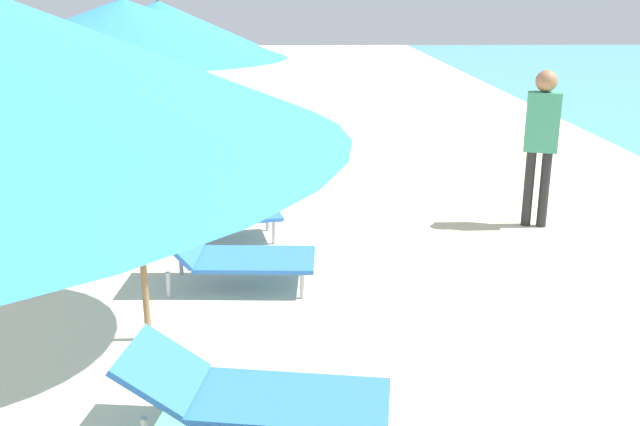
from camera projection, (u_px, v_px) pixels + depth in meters
name	position (u px, v px, depth m)	size (l,w,h in m)	color
umbrella_third	(124.00, 29.00, 4.74)	(2.19, 2.19, 2.57)	olive
lounger_third_shoreside	(234.00, 254.00, 6.33)	(1.39, 0.69, 0.62)	blue
lounger_third_inland	(253.00, 393.00, 4.12)	(1.62, 0.80, 0.57)	blue
umbrella_farthest	(159.00, 24.00, 7.96)	(2.23, 2.23, 2.53)	olive
lounger_farthest_shoreside	(255.00, 173.00, 9.50)	(1.46, 0.73, 0.47)	blue
lounger_farthest_inland	(205.00, 213.00, 7.47)	(1.60, 0.84, 0.64)	blue
person_walking_near	(542.00, 133.00, 7.78)	(0.41, 0.32, 1.76)	#262628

